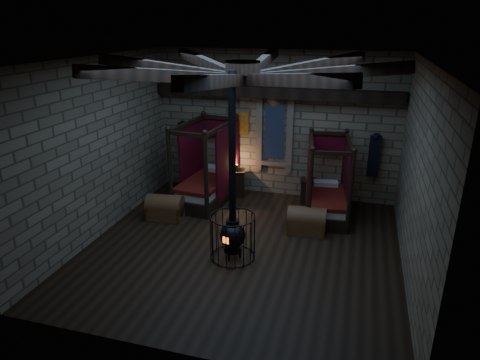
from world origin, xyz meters
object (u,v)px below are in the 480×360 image
(bed_left, at_px, (207,182))
(trunk_right, at_px, (307,221))
(stove, at_px, (233,233))
(bed_right, at_px, (326,197))
(trunk_left, at_px, (165,208))

(bed_left, distance_m, trunk_right, 3.27)
(stove, bearing_deg, bed_right, 74.41)
(bed_left, height_order, trunk_left, bed_left)
(trunk_right, bearing_deg, bed_right, 69.99)
(stove, bearing_deg, trunk_right, 66.22)
(trunk_right, xyz_separation_m, stove, (-1.40, -1.65, 0.32))
(trunk_right, bearing_deg, trunk_left, -179.10)
(bed_left, bearing_deg, trunk_left, -108.85)
(trunk_right, distance_m, stove, 2.18)
(bed_left, relative_size, trunk_right, 2.42)
(stove, bearing_deg, bed_left, 136.10)
(trunk_left, bearing_deg, trunk_right, -2.88)
(bed_left, relative_size, bed_right, 1.09)
(bed_right, height_order, stove, stove)
(bed_left, xyz_separation_m, bed_right, (3.39, -0.07, -0.05))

